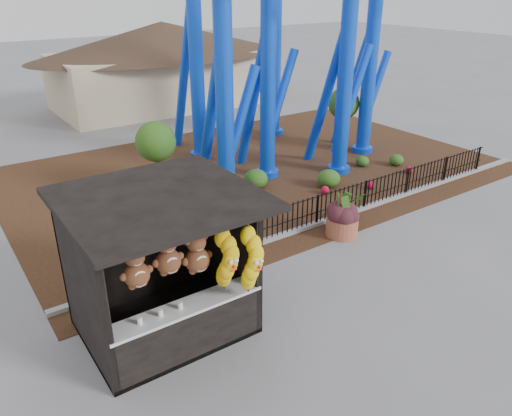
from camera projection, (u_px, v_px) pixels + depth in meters
ground at (310, 306)px, 11.25m from camera, size 120.00×120.00×0.00m
mulch_bed at (255, 170)px, 19.29m from camera, size 18.00×12.00×0.02m
curb at (346, 214)px, 15.53m from camera, size 18.00×0.18×0.12m
prize_booth at (168, 271)px, 9.74m from camera, size 3.50×3.40×3.12m
picket_fence at (368, 195)px, 15.82m from camera, size 12.20×0.06×1.00m
terracotta_planter at (342, 226)px, 14.27m from camera, size 1.04×1.04×0.56m
planter_foliage at (343, 207)px, 14.02m from camera, size 0.70×0.70×0.64m
potted_plant at (349, 207)px, 15.03m from camera, size 0.92×0.82×0.95m
landscaping at (304, 179)px, 17.56m from camera, size 8.08×3.14×0.67m
pavilion at (163, 50)px, 28.01m from camera, size 15.00×15.00×4.80m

